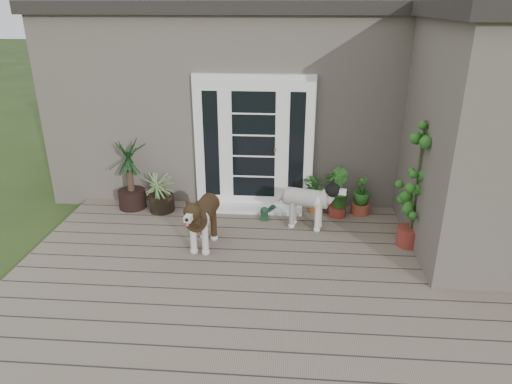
{
  "coord_description": "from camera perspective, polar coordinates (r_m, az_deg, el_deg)",
  "views": [
    {
      "loc": [
        0.39,
        -4.49,
        3.28
      ],
      "look_at": [
        -0.1,
        1.75,
        0.7
      ],
      "focal_mm": 32.53,
      "sensor_mm": 36.0,
      "label": 1
    }
  ],
  "objects": [
    {
      "name": "clog_right",
      "position": [
        7.5,
        1.79,
        -2.21
      ],
      "size": [
        0.23,
        0.29,
        0.08
      ],
      "primitive_type": null,
      "rotation": [
        0.0,
        0.0,
        -0.46
      ],
      "color": "black",
      "rests_on": "deck"
    },
    {
      "name": "white_dog",
      "position": [
        6.91,
        6.2,
        -1.71
      ],
      "size": [
        0.91,
        0.55,
        0.71
      ],
      "primitive_type": null,
      "rotation": [
        0.0,
        0.0,
        -1.8
      ],
      "color": "silver",
      "rests_on": "deck"
    },
    {
      "name": "house_main",
      "position": [
        9.31,
        2.04,
        11.66
      ],
      "size": [
        7.4,
        4.0,
        3.1
      ],
      "primitive_type": "cube",
      "color": "#665E54",
      "rests_on": "ground"
    },
    {
      "name": "roof_wing",
      "position": [
        6.5,
        28.93,
        19.12
      ],
      "size": [
        1.8,
        2.6,
        0.2
      ],
      "primitive_type": "cube",
      "color": "#2D2826",
      "rests_on": "house_wing"
    },
    {
      "name": "spider_plant",
      "position": [
        7.59,
        -11.63,
        0.22
      ],
      "size": [
        0.86,
        0.86,
        0.71
      ],
      "primitive_type": null,
      "rotation": [
        0.0,
        0.0,
        -0.36
      ],
      "color": "#91A364",
      "rests_on": "deck"
    },
    {
      "name": "brindle_dog",
      "position": [
        6.37,
        -6.49,
        -3.62
      ],
      "size": [
        0.5,
        0.96,
        0.77
      ],
      "primitive_type": null,
      "rotation": [
        0.0,
        0.0,
        3.02
      ],
      "color": "#392614",
      "rests_on": "deck"
    },
    {
      "name": "clog_left",
      "position": [
        7.32,
        1.05,
        -2.75
      ],
      "size": [
        0.18,
        0.35,
        0.1
      ],
      "primitive_type": null,
      "rotation": [
        0.0,
        0.0,
        0.07
      ],
      "color": "#15341F",
      "rests_on": "deck"
    },
    {
      "name": "door_step",
      "position": [
        7.59,
        -0.37,
        -1.99
      ],
      "size": [
        1.6,
        0.4,
        0.05
      ],
      "primitive_type": "cube",
      "color": "white",
      "rests_on": "deck"
    },
    {
      "name": "deck",
      "position": [
        5.87,
        -0.05,
        -10.87
      ],
      "size": [
        6.2,
        4.6,
        0.12
      ],
      "primitive_type": "cube",
      "color": "#6B5B4C",
      "rests_on": "ground"
    },
    {
      "name": "herb_a",
      "position": [
        7.47,
        7.47,
        -0.18
      ],
      "size": [
        0.7,
        0.7,
        0.63
      ],
      "primitive_type": "imported",
      "rotation": [
        0.0,
        0.0,
        0.62
      ],
      "color": "#19591E",
      "rests_on": "deck"
    },
    {
      "name": "herb_b",
      "position": [
        7.38,
        10.05,
        -0.94
      ],
      "size": [
        0.52,
        0.52,
        0.56
      ],
      "primitive_type": "imported",
      "rotation": [
        0.0,
        0.0,
        2.26
      ],
      "color": "#28621C",
      "rests_on": "deck"
    },
    {
      "name": "yucca",
      "position": [
        7.73,
        -15.29,
        2.27
      ],
      "size": [
        0.95,
        0.95,
        1.21
      ],
      "primitive_type": null,
      "rotation": [
        0.0,
        0.0,
        -0.15
      ],
      "color": "black",
      "rests_on": "deck"
    },
    {
      "name": "herb_c",
      "position": [
        7.57,
        12.81,
        -0.81
      ],
      "size": [
        0.33,
        0.33,
        0.5
      ],
      "primitive_type": "imported",
      "rotation": [
        0.0,
        0.0,
        4.69
      ],
      "color": "#184D16",
      "rests_on": "deck"
    },
    {
      "name": "house_wing",
      "position": [
        6.73,
        26.34,
        5.14
      ],
      "size": [
        1.6,
        2.4,
        3.1
      ],
      "primitive_type": "cube",
      "color": "#665E54",
      "rests_on": "ground"
    },
    {
      "name": "sapling",
      "position": [
        6.51,
        19.13,
        0.97
      ],
      "size": [
        0.65,
        0.65,
        1.84
      ],
      "primitive_type": null,
      "rotation": [
        0.0,
        0.0,
        -0.23
      ],
      "color": "#20641C",
      "rests_on": "deck"
    },
    {
      "name": "door_unit",
      "position": [
        7.42,
        -0.26,
        6.06
      ],
      "size": [
        1.9,
        0.14,
        2.15
      ],
      "primitive_type": "cube",
      "color": "white",
      "rests_on": "deck"
    },
    {
      "name": "roof_main",
      "position": [
        9.15,
        2.19,
        21.87
      ],
      "size": [
        7.6,
        4.2,
        0.2
      ],
      "primitive_type": "cube",
      "color": "#2D2826",
      "rests_on": "house_main"
    }
  ]
}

